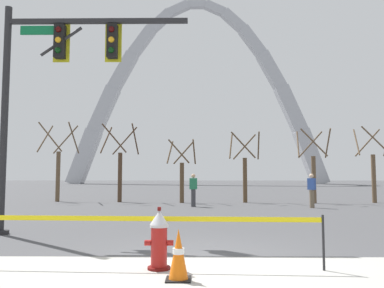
{
  "coord_description": "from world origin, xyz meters",
  "views": [
    {
      "loc": [
        -0.04,
        -7.37,
        1.49
      ],
      "look_at": [
        -0.19,
        5.0,
        2.5
      ],
      "focal_mm": 36.57,
      "sensor_mm": 36.0,
      "label": 1
    }
  ],
  "objects": [
    {
      "name": "ground_plane",
      "position": [
        0.0,
        0.0,
        0.0
      ],
      "size": [
        240.0,
        240.0,
        0.0
      ],
      "primitive_type": "plane",
      "color": "#474749"
    },
    {
      "name": "tree_far_left",
      "position": [
        -8.19,
        15.48,
        2.04
      ],
      "size": [
        2.11,
        2.12,
        4.58
      ],
      "color": "brown",
      "rests_on": "ground"
    },
    {
      "name": "pedestrian_walking_left",
      "position": [
        5.35,
        11.11,
        0.82
      ],
      "size": [
        0.38,
        0.38,
        1.59
      ],
      "color": "brown",
      "rests_on": "ground"
    },
    {
      "name": "monument_arch",
      "position": [
        -0.0,
        66.36,
        15.91
      ],
      "size": [
        49.03,
        2.79,
        36.07
      ],
      "color": "#B2B5BC",
      "rests_on": "ground"
    },
    {
      "name": "tree_right_mid",
      "position": [
        6.37,
        14.21,
        1.8
      ],
      "size": [
        1.87,
        1.88,
        4.04
      ],
      "color": "brown",
      "rests_on": "ground"
    },
    {
      "name": "tree_center_right",
      "position": [
        2.67,
        14.77,
        1.75
      ],
      "size": [
        1.82,
        1.83,
        3.94
      ],
      "color": "brown",
      "rests_on": "ground"
    },
    {
      "name": "fire_hydrant",
      "position": [
        -0.64,
        -1.02,
        0.47
      ],
      "size": [
        0.46,
        0.48,
        0.99
      ],
      "color": "#5E0F0D",
      "rests_on": "ground"
    },
    {
      "name": "tree_center_left",
      "position": [
        -0.88,
        14.5,
        1.55
      ],
      "size": [
        1.63,
        1.64,
        3.5
      ],
      "color": "brown",
      "rests_on": "ground"
    },
    {
      "name": "traffic_signal_gantry",
      "position": [
        -3.94,
        2.7,
        4.07
      ],
      "size": [
        5.02,
        0.44,
        6.0
      ],
      "color": "#232326",
      "rests_on": "ground"
    },
    {
      "name": "tree_left_mid",
      "position": [
        -4.47,
        15.07,
        1.97
      ],
      "size": [
        2.04,
        2.05,
        4.44
      ],
      "color": "#473323",
      "rests_on": "ground"
    },
    {
      "name": "caution_tape_barrier",
      "position": [
        -0.96,
        -0.93,
        0.62
      ],
      "size": [
        5.88,
        0.34,
        0.87
      ],
      "color": "#232326",
      "rests_on": "ground"
    },
    {
      "name": "tree_far_right",
      "position": [
        9.82,
        14.61,
        1.87
      ],
      "size": [
        1.94,
        1.96,
        4.22
      ],
      "color": "brown",
      "rests_on": "ground"
    },
    {
      "name": "traffic_cone_by_hydrant",
      "position": [
        -0.3,
        -1.67,
        0.36
      ],
      "size": [
        0.36,
        0.36,
        0.73
      ],
      "color": "black",
      "rests_on": "ground"
    },
    {
      "name": "pedestrian_standing_center",
      "position": [
        -0.21,
        11.72,
        0.82
      ],
      "size": [
        0.37,
        0.39,
        1.59
      ],
      "color": "#38383D",
      "rests_on": "ground"
    }
  ]
}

